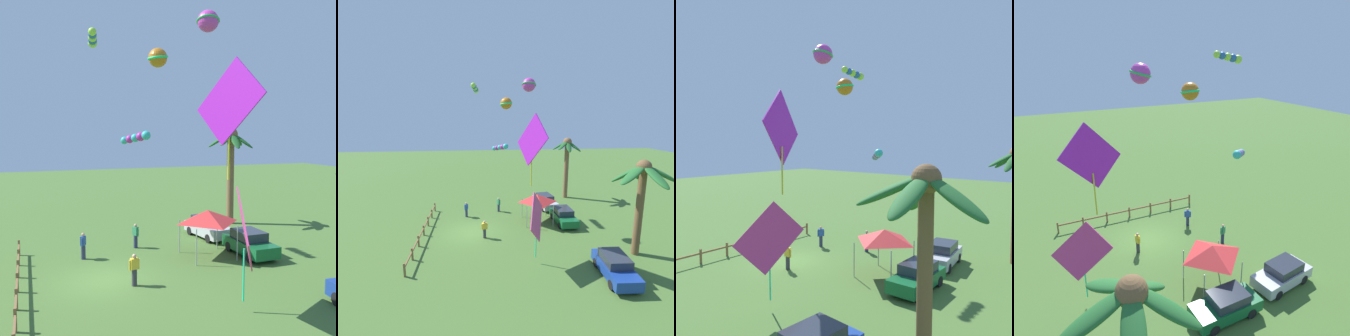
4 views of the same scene
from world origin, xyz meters
TOP-DOWN VIEW (x-y plane):
  - ground_plane at (0.00, 0.00)m, footprint 120.00×120.00m
  - palm_tree_0 at (-9.10, 12.09)m, footprint 3.96×3.62m
  - rail_fence at (0.14, -4.17)m, footprint 12.06×0.12m
  - parked_car_0 at (-1.13, 9.11)m, footprint 3.94×1.81m
  - parked_car_1 at (-5.75, 8.49)m, footprint 4.10×2.24m
  - spectator_0 at (-4.95, 2.94)m, footprint 0.50×0.38m
  - spectator_1 at (-3.78, -0.57)m, footprint 0.50×0.38m
  - spectator_2 at (1.22, 1.22)m, footprint 0.28×0.54m
  - festival_tent at (-1.75, 6.56)m, footprint 2.86×2.86m
  - kite_ball_0 at (1.75, 4.82)m, footprint 1.45×1.45m
  - kite_tube_1 at (-5.76, 3.27)m, footprint 1.78×1.70m
  - kite_diamond_2 at (4.47, 4.55)m, footprint 3.44×1.45m
  - kite_ball_3 at (-1.79, 3.45)m, footprint 1.53×1.53m
  - kite_diamond_4 at (5.51, 4.77)m, footprint 3.13×1.55m
  - kite_tube_5 at (-6.36, 0.60)m, footprint 2.17×0.82m

SIDE VIEW (x-z plane):
  - ground_plane at x=0.00m, z-range 0.00..0.00m
  - rail_fence at x=0.14m, z-range 0.11..1.06m
  - parked_car_0 at x=-1.13m, z-range 0.00..1.51m
  - parked_car_1 at x=-5.75m, z-range 0.00..1.51m
  - spectator_0 at x=-4.95m, z-range 0.02..1.61m
  - spectator_1 at x=-3.78m, z-range 0.02..1.61m
  - spectator_2 at x=1.22m, z-range 0.02..1.61m
  - festival_tent at x=-1.75m, z-range 1.04..3.89m
  - kite_diamond_4 at x=5.51m, z-range 1.10..5.87m
  - palm_tree_0 at x=-9.10m, z-range 1.71..9.59m
  - kite_tube_1 at x=-5.76m, z-range 6.69..7.59m
  - kite_diamond_2 at x=4.47m, z-range 6.14..11.29m
  - kite_ball_3 at x=-1.79m, z-range 11.08..12.14m
  - kite_ball_0 at x=1.75m, z-range 12.29..13.32m
  - kite_tube_5 at x=-6.36m, z-range 12.99..13.87m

